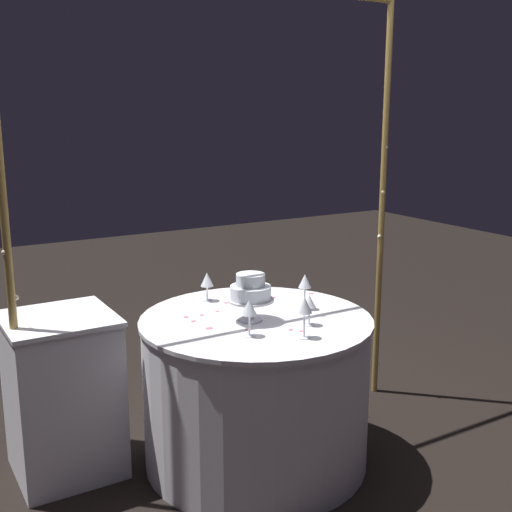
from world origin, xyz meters
TOP-DOWN VIEW (x-y plane):
  - ground_plane at (0.00, 0.00)m, footprint 12.00×12.00m
  - decorative_arch at (-0.00, 0.31)m, footprint 2.15×0.06m
  - main_table at (0.00, 0.00)m, footprint 1.12×1.12m
  - side_table at (-0.84, 0.39)m, footprint 0.50×0.50m
  - tiered_cake at (-0.04, -0.02)m, footprint 0.22×0.22m
  - wine_glass_0 at (-0.07, 0.38)m, footprint 0.07×0.07m
  - wine_glass_1 at (0.16, 0.22)m, footprint 0.06×0.06m
  - wine_glass_2 at (-0.15, -0.20)m, footprint 0.07×0.07m
  - wine_glass_3 at (0.16, -0.22)m, footprint 0.06×0.06m
  - wine_glass_4 at (0.04, -0.34)m, footprint 0.07×0.07m
  - wine_glass_5 at (0.28, -0.00)m, footprint 0.06×0.06m
  - rose_petal_0 at (0.25, 0.24)m, footprint 0.04×0.03m
  - rose_petal_1 at (-0.26, -0.02)m, footprint 0.04×0.04m
  - rose_petal_2 at (0.08, -0.27)m, footprint 0.04×0.03m
  - rose_petal_3 at (-0.12, -0.13)m, footprint 0.03×0.03m
  - rose_petal_4 at (0.05, -0.23)m, footprint 0.04×0.03m
  - rose_petal_5 at (-0.11, 0.18)m, footprint 0.02×0.03m
  - rose_petal_6 at (-0.28, 0.18)m, footprint 0.02×0.03m
  - rose_petal_7 at (0.08, 0.38)m, footprint 0.03×0.03m
  - rose_petal_8 at (-0.28, 0.11)m, footprint 0.04×0.03m
  - rose_petal_9 at (-0.01, 0.29)m, footprint 0.03×0.04m
  - rose_petal_10 at (-0.21, 0.17)m, footprint 0.03×0.02m
  - rose_petal_11 at (0.03, 0.13)m, footprint 0.03×0.03m
  - rose_petal_12 at (0.47, 0.20)m, footprint 0.04×0.03m

SIDE VIEW (x-z plane):
  - ground_plane at x=0.00m, z-range 0.00..0.00m
  - main_table at x=0.00m, z-range 0.00..0.74m
  - side_table at x=-0.84m, z-range 0.00..0.78m
  - rose_petal_0 at x=0.25m, z-range 0.74..0.75m
  - rose_petal_1 at x=-0.26m, z-range 0.74..0.75m
  - rose_petal_2 at x=0.08m, z-range 0.74..0.75m
  - rose_petal_3 at x=-0.12m, z-range 0.74..0.75m
  - rose_petal_4 at x=0.05m, z-range 0.74..0.75m
  - rose_petal_5 at x=-0.11m, z-range 0.74..0.75m
  - rose_petal_6 at x=-0.28m, z-range 0.74..0.75m
  - rose_petal_7 at x=0.08m, z-range 0.74..0.75m
  - rose_petal_8 at x=-0.28m, z-range 0.74..0.75m
  - rose_petal_9 at x=-0.01m, z-range 0.74..0.75m
  - rose_petal_10 at x=-0.21m, z-range 0.74..0.75m
  - rose_petal_11 at x=0.03m, z-range 0.74..0.75m
  - rose_petal_12 at x=0.47m, z-range 0.74..0.75m
  - wine_glass_3 at x=0.16m, z-range 0.78..0.92m
  - wine_glass_1 at x=0.16m, z-range 0.78..0.92m
  - wine_glass_0 at x=-0.07m, z-range 0.78..0.93m
  - wine_glass_2 at x=-0.15m, z-range 0.79..0.95m
  - wine_glass_5 at x=0.28m, z-range 0.79..0.97m
  - wine_glass_4 at x=0.04m, z-range 0.79..0.98m
  - tiered_cake at x=-0.04m, z-range 0.78..1.00m
  - decorative_arch at x=0.00m, z-range 0.35..2.67m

